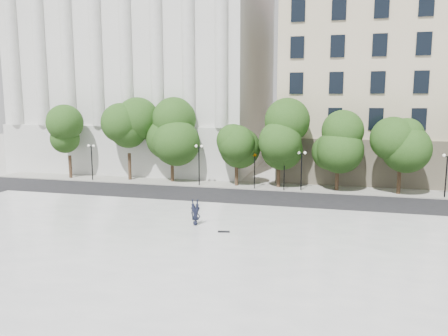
{
  "coord_description": "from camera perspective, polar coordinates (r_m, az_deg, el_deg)",
  "views": [
    {
      "loc": [
        8.03,
        -20.45,
        8.92
      ],
      "look_at": [
        0.31,
        10.0,
        4.06
      ],
      "focal_mm": 35.0,
      "sensor_mm": 36.0,
      "label": 1
    }
  ],
  "objects": [
    {
      "name": "far_sidewalk",
      "position": [
        46.03,
        3.92,
        -2.32
      ],
      "size": [
        60.0,
        4.0,
        0.12
      ],
      "primitive_type": "cube",
      "color": "#9A968E",
      "rests_on": "ground"
    },
    {
      "name": "traffic_light_west",
      "position": [
        43.75,
        4.04,
        1.88
      ],
      "size": [
        0.46,
        1.7,
        4.18
      ],
      "color": "black",
      "rests_on": "ground"
    },
    {
      "name": "traffic_light_east",
      "position": [
        43.33,
        7.92,
        1.77
      ],
      "size": [
        0.58,
        1.73,
        4.18
      ],
      "color": "black",
      "rests_on": "ground"
    },
    {
      "name": "building_west",
      "position": [
        64.24,
        -8.94,
        12.23
      ],
      "size": [
        31.5,
        27.65,
        25.6
      ],
      "color": "silver",
      "rests_on": "ground"
    },
    {
      "name": "skateboard",
      "position": [
        28.66,
        -0.03,
        -8.31
      ],
      "size": [
        0.79,
        0.33,
        0.08
      ],
      "primitive_type": "cube",
      "rotation": [
        0.0,
        0.0,
        0.18
      ],
      "color": "black",
      "rests_on": "plaza"
    },
    {
      "name": "street",
      "position": [
        40.28,
        2.38,
        -3.99
      ],
      "size": [
        60.0,
        8.0,
        0.02
      ],
      "primitive_type": "cube",
      "color": "black",
      "rests_on": "ground"
    },
    {
      "name": "ground",
      "position": [
        23.71,
        -6.86,
        -13.36
      ],
      "size": [
        160.0,
        160.0,
        0.0
      ],
      "primitive_type": "plane",
      "color": "#B7B3AC",
      "rests_on": "ground"
    },
    {
      "name": "person_lying",
      "position": [
        30.23,
        -3.73,
        -7.01
      ],
      "size": [
        0.82,
        1.87,
        0.5
      ],
      "primitive_type": "imported",
      "rotation": [
        -1.54,
        0.0,
        0.09
      ],
      "color": "black",
      "rests_on": "plaza"
    },
    {
      "name": "building_east",
      "position": [
        60.6,
        26.04,
        10.02
      ],
      "size": [
        36.0,
        26.15,
        23.0
      ],
      "color": "beige",
      "rests_on": "ground"
    },
    {
      "name": "street_trees",
      "position": [
        44.74,
        5.82,
        4.0
      ],
      "size": [
        46.31,
        5.01,
        8.12
      ],
      "color": "#382619",
      "rests_on": "ground"
    },
    {
      "name": "lamp_posts",
      "position": [
        44.25,
        3.37,
        0.94
      ],
      "size": [
        37.06,
        0.28,
        4.39
      ],
      "color": "black",
      "rests_on": "ground"
    },
    {
      "name": "plaza",
      "position": [
        26.27,
        -4.48,
        -10.56
      ],
      "size": [
        44.0,
        22.0,
        0.45
      ],
      "primitive_type": "cube",
      "color": "white",
      "rests_on": "ground"
    }
  ]
}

